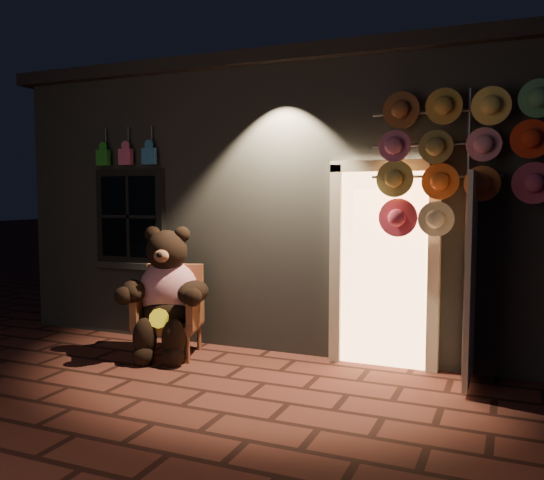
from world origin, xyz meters
The scene contains 5 objects.
ground centered at (0.00, 0.00, 0.00)m, with size 60.00×60.00×0.00m, color #572821.
shop_building centered at (0.00, 3.99, 1.74)m, with size 7.30×5.95×3.51m.
wicker_armchair centered at (-0.99, 0.95, 0.51)m, with size 0.84×0.80×1.02m.
teddy_bear centered at (-0.97, 0.83, 0.72)m, with size 1.04×0.95×1.50m.
hat_rack centered at (2.07, 1.28, 2.20)m, with size 1.72×0.22×2.88m.
Camera 1 is at (2.62, -4.59, 1.83)m, focal length 38.00 mm.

